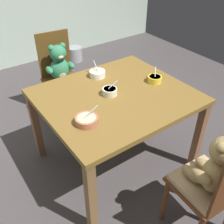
{
  "coord_description": "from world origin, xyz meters",
  "views": [
    {
      "loc": [
        -1.04,
        -1.41,
        1.82
      ],
      "look_at": [
        0.0,
        0.05,
        0.52
      ],
      "focal_mm": 41.84,
      "sensor_mm": 36.0,
      "label": 1
    }
  ],
  "objects_px": {
    "porridge_bowl_cream_center": "(110,91)",
    "porridge_bowl_white_far_center": "(97,74)",
    "porridge_bowl_yellow_near_right": "(155,79)",
    "metal_pail": "(75,54)",
    "teddy_chair_far_center": "(60,69)",
    "porridge_bowl_terracotta_near_left": "(87,120)",
    "dining_table": "(116,103)",
    "teddy_chair_near_front": "(214,176)"
  },
  "relations": [
    {
      "from": "dining_table",
      "to": "porridge_bowl_cream_center",
      "type": "height_order",
      "value": "porridge_bowl_cream_center"
    },
    {
      "from": "dining_table",
      "to": "porridge_bowl_yellow_near_right",
      "type": "height_order",
      "value": "porridge_bowl_yellow_near_right"
    },
    {
      "from": "teddy_chair_near_front",
      "to": "porridge_bowl_cream_center",
      "type": "xyz_separation_m",
      "value": [
        -0.11,
        0.94,
        0.17
      ]
    },
    {
      "from": "dining_table",
      "to": "teddy_chair_near_front",
      "type": "height_order",
      "value": "teddy_chair_near_front"
    },
    {
      "from": "porridge_bowl_yellow_near_right",
      "to": "porridge_bowl_white_far_center",
      "type": "distance_m",
      "value": 0.5
    },
    {
      "from": "porridge_bowl_cream_center",
      "to": "dining_table",
      "type": "bearing_deg",
      "value": -33.11
    },
    {
      "from": "porridge_bowl_white_far_center",
      "to": "porridge_bowl_cream_center",
      "type": "bearing_deg",
      "value": -105.23
    },
    {
      "from": "porridge_bowl_white_far_center",
      "to": "metal_pail",
      "type": "distance_m",
      "value": 2.06
    },
    {
      "from": "dining_table",
      "to": "teddy_chair_near_front",
      "type": "bearing_deg",
      "value": -85.36
    },
    {
      "from": "porridge_bowl_white_far_center",
      "to": "teddy_chair_far_center",
      "type": "bearing_deg",
      "value": 98.78
    },
    {
      "from": "dining_table",
      "to": "porridge_bowl_white_far_center",
      "type": "bearing_deg",
      "value": 82.35
    },
    {
      "from": "teddy_chair_far_center",
      "to": "dining_table",
      "type": "bearing_deg",
      "value": 8.21
    },
    {
      "from": "teddy_chair_near_front",
      "to": "porridge_bowl_yellow_near_right",
      "type": "bearing_deg",
      "value": -15.81
    },
    {
      "from": "dining_table",
      "to": "porridge_bowl_white_far_center",
      "type": "relative_size",
      "value": 7.89
    },
    {
      "from": "dining_table",
      "to": "teddy_chair_far_center",
      "type": "distance_m",
      "value": 0.93
    },
    {
      "from": "teddy_chair_near_front",
      "to": "metal_pail",
      "type": "height_order",
      "value": "teddy_chair_near_front"
    },
    {
      "from": "porridge_bowl_white_far_center",
      "to": "porridge_bowl_terracotta_near_left",
      "type": "bearing_deg",
      "value": -129.11
    },
    {
      "from": "porridge_bowl_terracotta_near_left",
      "to": "teddy_chair_far_center",
      "type": "bearing_deg",
      "value": 73.49
    },
    {
      "from": "teddy_chair_near_front",
      "to": "porridge_bowl_terracotta_near_left",
      "type": "bearing_deg",
      "value": 35.51
    },
    {
      "from": "porridge_bowl_cream_center",
      "to": "porridge_bowl_white_far_center",
      "type": "bearing_deg",
      "value": 74.77
    },
    {
      "from": "porridge_bowl_cream_center",
      "to": "metal_pail",
      "type": "bearing_deg",
      "value": 69.29
    },
    {
      "from": "teddy_chair_far_center",
      "to": "porridge_bowl_terracotta_near_left",
      "type": "height_order",
      "value": "teddy_chair_far_center"
    },
    {
      "from": "porridge_bowl_cream_center",
      "to": "porridge_bowl_white_far_center",
      "type": "relative_size",
      "value": 0.86
    },
    {
      "from": "porridge_bowl_cream_center",
      "to": "porridge_bowl_white_far_center",
      "type": "xyz_separation_m",
      "value": [
        0.08,
        0.31,
        0.0
      ]
    },
    {
      "from": "porridge_bowl_terracotta_near_left",
      "to": "porridge_bowl_cream_center",
      "type": "distance_m",
      "value": 0.4
    },
    {
      "from": "dining_table",
      "to": "teddy_chair_far_center",
      "type": "xyz_separation_m",
      "value": [
        -0.05,
        0.92,
        -0.06
      ]
    },
    {
      "from": "porridge_bowl_terracotta_near_left",
      "to": "porridge_bowl_yellow_near_right",
      "type": "distance_m",
      "value": 0.78
    },
    {
      "from": "porridge_bowl_white_far_center",
      "to": "teddy_chair_near_front",
      "type": "bearing_deg",
      "value": -88.66
    },
    {
      "from": "porridge_bowl_terracotta_near_left",
      "to": "porridge_bowl_cream_center",
      "type": "height_order",
      "value": "porridge_bowl_terracotta_near_left"
    },
    {
      "from": "porridge_bowl_yellow_near_right",
      "to": "porridge_bowl_white_far_center",
      "type": "xyz_separation_m",
      "value": [
        -0.34,
        0.36,
        0.0
      ]
    },
    {
      "from": "porridge_bowl_yellow_near_right",
      "to": "porridge_bowl_white_far_center",
      "type": "relative_size",
      "value": 0.8
    },
    {
      "from": "teddy_chair_near_front",
      "to": "porridge_bowl_white_far_center",
      "type": "relative_size",
      "value": 6.03
    },
    {
      "from": "porridge_bowl_terracotta_near_left",
      "to": "porridge_bowl_white_far_center",
      "type": "bearing_deg",
      "value": 50.89
    },
    {
      "from": "dining_table",
      "to": "teddy_chair_far_center",
      "type": "bearing_deg",
      "value": 92.89
    },
    {
      "from": "porridge_bowl_terracotta_near_left",
      "to": "porridge_bowl_white_far_center",
      "type": "xyz_separation_m",
      "value": [
        0.42,
        0.52,
        0.0
      ]
    },
    {
      "from": "dining_table",
      "to": "teddy_chair_near_front",
      "type": "distance_m",
      "value": 0.91
    },
    {
      "from": "porridge_bowl_terracotta_near_left",
      "to": "teddy_chair_near_front",
      "type": "bearing_deg",
      "value": -58.29
    },
    {
      "from": "teddy_chair_far_center",
      "to": "porridge_bowl_terracotta_near_left",
      "type": "bearing_deg",
      "value": -11.18
    },
    {
      "from": "porridge_bowl_cream_center",
      "to": "porridge_bowl_yellow_near_right",
      "type": "bearing_deg",
      "value": -7.5
    },
    {
      "from": "porridge_bowl_yellow_near_right",
      "to": "porridge_bowl_cream_center",
      "type": "relative_size",
      "value": 0.94
    },
    {
      "from": "teddy_chair_near_front",
      "to": "porridge_bowl_cream_center",
      "type": "relative_size",
      "value": 7.04
    },
    {
      "from": "porridge_bowl_yellow_near_right",
      "to": "metal_pail",
      "type": "xyz_separation_m",
      "value": [
        0.38,
        2.18,
        -0.64
      ]
    }
  ]
}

